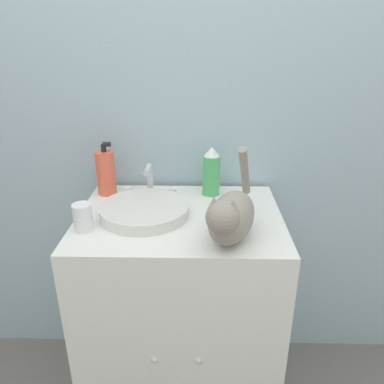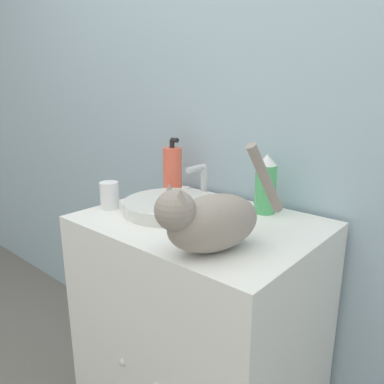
{
  "view_description": "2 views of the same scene",
  "coord_description": "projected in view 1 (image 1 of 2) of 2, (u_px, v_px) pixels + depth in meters",
  "views": [
    {
      "loc": [
        0.07,
        -0.92,
        1.5
      ],
      "look_at": [
        0.04,
        0.27,
        0.99
      ],
      "focal_mm": 35.0,
      "sensor_mm": 36.0,
      "label": 1
    },
    {
      "loc": [
        0.71,
        -0.59,
        1.3
      ],
      "look_at": [
        -0.01,
        0.25,
        0.99
      ],
      "focal_mm": 35.0,
      "sensor_mm": 36.0,
      "label": 2
    }
  ],
  "objects": [
    {
      "name": "sink_basin",
      "position": [
        144.0,
        210.0,
        1.34
      ],
      "size": [
        0.32,
        0.32,
        0.04
      ],
      "color": "silver",
      "rests_on": "vanity_cabinet"
    },
    {
      "name": "wall_back",
      "position": [
        183.0,
        99.0,
        1.5
      ],
      "size": [
        6.0,
        0.05,
        2.5
      ],
      "color": "#9EB7C6",
      "rests_on": "ground_plane"
    },
    {
      "name": "spray_bottle",
      "position": [
        211.0,
        172.0,
        1.48
      ],
      "size": [
        0.07,
        0.07,
        0.2
      ],
      "color": "#4CB266",
      "rests_on": "vanity_cabinet"
    },
    {
      "name": "cup",
      "position": [
        83.0,
        217.0,
        1.23
      ],
      "size": [
        0.06,
        0.06,
        0.09
      ],
      "color": "white",
      "rests_on": "vanity_cabinet"
    },
    {
      "name": "vanity_cabinet",
      "position": [
        181.0,
        313.0,
        1.52
      ],
      "size": [
        0.73,
        0.57,
        0.89
      ],
      "color": "white",
      "rests_on": "ground_plane"
    },
    {
      "name": "soap_bottle",
      "position": [
        106.0,
        172.0,
        1.49
      ],
      "size": [
        0.08,
        0.08,
        0.22
      ],
      "color": "#EF6047",
      "rests_on": "vanity_cabinet"
    },
    {
      "name": "faucet",
      "position": [
        150.0,
        183.0,
        1.47
      ],
      "size": [
        0.21,
        0.1,
        0.14
      ],
      "color": "silver",
      "rests_on": "vanity_cabinet"
    },
    {
      "name": "cat",
      "position": [
        231.0,
        216.0,
        1.15
      ],
      "size": [
        0.21,
        0.39,
        0.27
      ],
      "rotation": [
        0.0,
        0.0,
        -1.89
      ],
      "color": "gray",
      "rests_on": "vanity_cabinet"
    }
  ]
}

